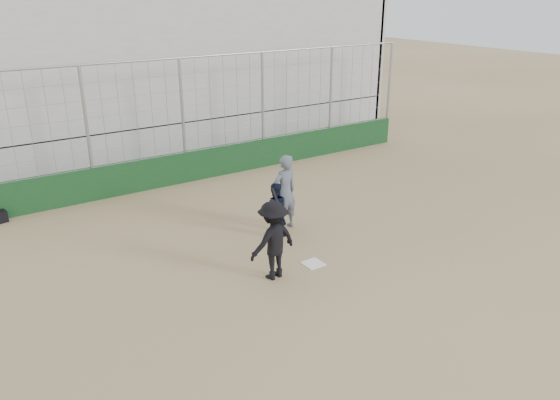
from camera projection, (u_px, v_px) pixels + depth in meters
ground at (313, 264)px, 12.71m from camera, size 90.00×90.00×0.00m
home_plate at (313, 264)px, 12.70m from camera, size 0.44×0.44×0.02m
backstop at (185, 153)px, 17.79m from camera, size 18.10×0.25×4.04m
bleachers at (128, 74)px, 20.91m from camera, size 20.25×6.70×6.98m
batter_at_plate at (273, 240)px, 11.84m from camera, size 1.23×0.84×1.94m
catcher_crouched at (275, 218)px, 13.97m from camera, size 0.87×0.79×1.00m
umpire at (285, 196)px, 14.27m from camera, size 0.80×0.57×1.84m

